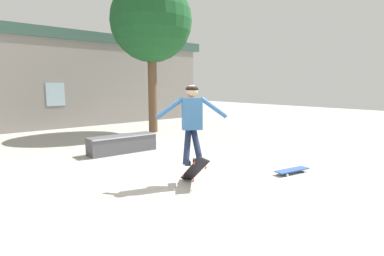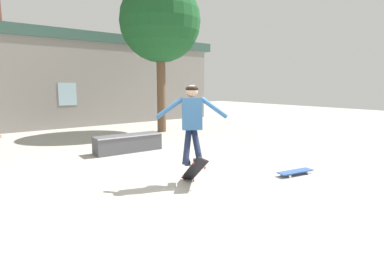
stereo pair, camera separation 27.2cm
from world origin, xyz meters
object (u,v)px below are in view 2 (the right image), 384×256
object	(u,v)px
skater	(192,118)
skateboard_resting	(295,171)
skate_ledge	(128,143)
tree_right	(160,22)
skateboard_flipping	(194,170)

from	to	relation	value
skater	skateboard_resting	distance (m)	2.37
skate_ledge	skateboard_resting	distance (m)	4.27
tree_right	skater	distance (m)	6.77
tree_right	skateboard_resting	world-z (taller)	tree_right
tree_right	skateboard_flipping	xyz separation A→B (m)	(-2.82, -5.55, -3.74)
skate_ledge	skateboard_resting	bearing A→B (deg)	-64.66
skate_ledge	tree_right	bearing A→B (deg)	45.67
skate_ledge	skateboard_resting	xyz separation A→B (m)	(1.66, -3.94, -0.16)
skateboard_flipping	skater	bearing A→B (deg)	6.98
tree_right	skateboard_flipping	size ratio (longest dim) A/B	7.13
skater	skateboard_resting	size ratio (longest dim) A/B	1.73
skateboard_resting	skater	bearing A→B (deg)	167.09
skateboard_resting	skateboard_flipping	bearing A→B (deg)	168.89
skate_ledge	skater	bearing A→B (deg)	-92.28
skate_ledge	skater	xyz separation A→B (m)	(-0.26, -3.09, 0.96)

